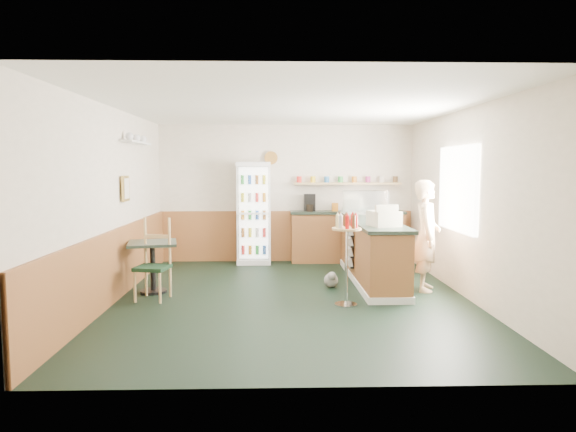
{
  "coord_description": "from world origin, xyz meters",
  "views": [
    {
      "loc": [
        -0.25,
        -7.18,
        1.85
      ],
      "look_at": [
        -0.03,
        0.6,
        1.12
      ],
      "focal_mm": 32.0,
      "sensor_mm": 36.0,
      "label": 1
    }
  ],
  "objects_px": {
    "cafe_table": "(153,257)",
    "condiment_stand": "(346,245)",
    "cash_register": "(384,219)",
    "drinks_fridge": "(254,213)",
    "display_case": "(365,204)",
    "shopkeeper": "(427,236)",
    "cafe_chair": "(154,257)"
  },
  "relations": [
    {
      "from": "shopkeeper",
      "to": "condiment_stand",
      "type": "xyz_separation_m",
      "value": [
        -1.33,
        -0.81,
        -0.01
      ]
    },
    {
      "from": "drinks_fridge",
      "to": "shopkeeper",
      "type": "distance_m",
      "value": 3.56
    },
    {
      "from": "cash_register",
      "to": "shopkeeper",
      "type": "distance_m",
      "value": 0.79
    },
    {
      "from": "drinks_fridge",
      "to": "cafe_chair",
      "type": "distance_m",
      "value": 3.01
    },
    {
      "from": "display_case",
      "to": "shopkeeper",
      "type": "bearing_deg",
      "value": -62.01
    },
    {
      "from": "drinks_fridge",
      "to": "cafe_table",
      "type": "height_order",
      "value": "drinks_fridge"
    },
    {
      "from": "drinks_fridge",
      "to": "condiment_stand",
      "type": "height_order",
      "value": "drinks_fridge"
    },
    {
      "from": "drinks_fridge",
      "to": "cash_register",
      "type": "relative_size",
      "value": 4.86
    },
    {
      "from": "drinks_fridge",
      "to": "condiment_stand",
      "type": "xyz_separation_m",
      "value": [
        1.36,
        -3.15,
        -0.16
      ]
    },
    {
      "from": "cash_register",
      "to": "condiment_stand",
      "type": "distance_m",
      "value": 0.91
    },
    {
      "from": "display_case",
      "to": "cafe_table",
      "type": "bearing_deg",
      "value": -158.51
    },
    {
      "from": "drinks_fridge",
      "to": "display_case",
      "type": "bearing_deg",
      "value": -27.05
    },
    {
      "from": "drinks_fridge",
      "to": "shopkeeper",
      "type": "relative_size",
      "value": 1.17
    },
    {
      "from": "cash_register",
      "to": "cafe_table",
      "type": "height_order",
      "value": "cash_register"
    },
    {
      "from": "cafe_table",
      "to": "drinks_fridge",
      "type": "bearing_deg",
      "value": 58.97
    },
    {
      "from": "cash_register",
      "to": "condiment_stand",
      "type": "xyz_separation_m",
      "value": [
        -0.63,
        -0.59,
        -0.3
      ]
    },
    {
      "from": "cafe_table",
      "to": "condiment_stand",
      "type": "bearing_deg",
      "value": -15.95
    },
    {
      "from": "condiment_stand",
      "to": "cafe_chair",
      "type": "xyz_separation_m",
      "value": [
        -2.68,
        0.47,
        -0.23
      ]
    },
    {
      "from": "shopkeeper",
      "to": "condiment_stand",
      "type": "bearing_deg",
      "value": 136.66
    },
    {
      "from": "drinks_fridge",
      "to": "display_case",
      "type": "relative_size",
      "value": 2.51
    },
    {
      "from": "drinks_fridge",
      "to": "display_case",
      "type": "xyz_separation_m",
      "value": [
        1.98,
        -1.01,
        0.25
      ]
    },
    {
      "from": "drinks_fridge",
      "to": "display_case",
      "type": "height_order",
      "value": "drinks_fridge"
    },
    {
      "from": "cash_register",
      "to": "drinks_fridge",
      "type": "bearing_deg",
      "value": 113.01
    },
    {
      "from": "display_case",
      "to": "cash_register",
      "type": "distance_m",
      "value": 1.55
    },
    {
      "from": "drinks_fridge",
      "to": "shopkeeper",
      "type": "xyz_separation_m",
      "value": [
        2.68,
        -2.33,
        -0.14
      ]
    },
    {
      "from": "display_case",
      "to": "cash_register",
      "type": "height_order",
      "value": "display_case"
    },
    {
      "from": "condiment_stand",
      "to": "cash_register",
      "type": "bearing_deg",
      "value": 43.13
    },
    {
      "from": "cash_register",
      "to": "condiment_stand",
      "type": "relative_size",
      "value": 0.33
    },
    {
      "from": "cash_register",
      "to": "shopkeeper",
      "type": "bearing_deg",
      "value": 3.3
    },
    {
      "from": "shopkeeper",
      "to": "condiment_stand",
      "type": "relative_size",
      "value": 1.36
    },
    {
      "from": "cafe_chair",
      "to": "condiment_stand",
      "type": "bearing_deg",
      "value": 0.61
    },
    {
      "from": "shopkeeper",
      "to": "condiment_stand",
      "type": "distance_m",
      "value": 1.56
    }
  ]
}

